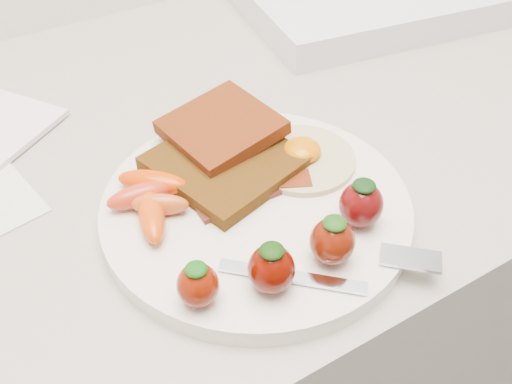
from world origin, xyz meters
TOP-DOWN VIEW (x-y plane):
  - counter at (0.00, 1.70)m, footprint 2.00×0.60m
  - plate at (0.02, 1.55)m, footprint 0.27×0.27m
  - toast_lower at (0.02, 1.60)m, footprint 0.14×0.14m
  - toast_upper at (0.03, 1.64)m, footprint 0.11×0.11m
  - fried_egg at (0.08, 1.58)m, footprint 0.11×0.11m
  - bacon_strips at (0.02, 1.57)m, footprint 0.11×0.06m
  - baby_carrots at (-0.06, 1.59)m, footprint 0.08×0.10m
  - strawberries at (0.01, 1.47)m, footprint 0.18×0.06m
  - fork at (0.04, 1.45)m, footprint 0.16×0.10m

SIDE VIEW (x-z plane):
  - counter at x=0.00m, z-range 0.00..0.90m
  - plate at x=0.02m, z-range 0.90..0.92m
  - fork at x=0.04m, z-range 0.92..0.92m
  - bacon_strips at x=0.02m, z-range 0.92..0.93m
  - fried_egg at x=0.08m, z-range 0.91..0.93m
  - toast_lower at x=0.02m, z-range 0.92..0.93m
  - baby_carrots at x=-0.06m, z-range 0.92..0.94m
  - strawberries at x=0.01m, z-range 0.92..0.96m
  - toast_upper at x=0.03m, z-range 0.93..0.95m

